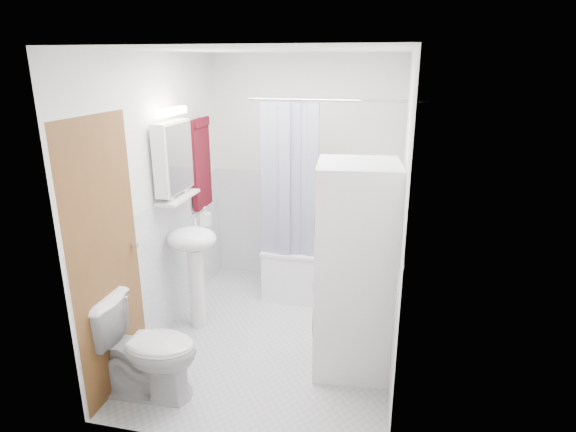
% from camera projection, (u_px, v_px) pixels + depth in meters
% --- Properties ---
extents(floor, '(2.60, 2.60, 0.00)m').
position_uv_depth(floor, '(276.00, 337.00, 4.24)').
color(floor, silver).
rests_on(floor, ground).
extents(room_walls, '(2.60, 2.60, 2.60)m').
position_uv_depth(room_walls, '(275.00, 172.00, 3.78)').
color(room_walls, white).
rests_on(room_walls, ground).
extents(wainscot, '(1.98, 2.58, 2.58)m').
position_uv_depth(wainscot, '(283.00, 262.00, 4.33)').
color(wainscot, white).
rests_on(wainscot, ground).
extents(door, '(0.05, 2.00, 2.00)m').
position_uv_depth(door, '(135.00, 245.00, 3.62)').
color(door, brown).
rests_on(door, ground).
extents(bathtub, '(1.38, 0.65, 0.53)m').
position_uv_depth(bathtub, '(333.00, 269.00, 4.93)').
color(bathtub, white).
rests_on(bathtub, ground).
extents(tub_spout, '(0.04, 0.12, 0.04)m').
position_uv_depth(tub_spout, '(358.00, 209.00, 5.02)').
color(tub_spout, silver).
rests_on(tub_spout, room_walls).
extents(curtain_rod, '(1.56, 0.02, 0.02)m').
position_uv_depth(curtain_rod, '(335.00, 100.00, 4.15)').
color(curtain_rod, silver).
rests_on(curtain_rod, room_walls).
extents(shower_curtain, '(0.55, 0.02, 1.45)m').
position_uv_depth(shower_curtain, '(289.00, 182.00, 4.47)').
color(shower_curtain, '#151A4C').
rests_on(shower_curtain, curtain_rod).
extents(sink, '(0.44, 0.37, 1.04)m').
position_uv_depth(sink, '(194.00, 254.00, 4.23)').
color(sink, white).
rests_on(sink, ground).
extents(medicine_cabinet, '(0.13, 0.50, 0.71)m').
position_uv_depth(medicine_cabinet, '(173.00, 156.00, 4.04)').
color(medicine_cabinet, white).
rests_on(medicine_cabinet, room_walls).
extents(shelf, '(0.18, 0.54, 0.02)m').
position_uv_depth(shelf, '(178.00, 197.00, 4.15)').
color(shelf, silver).
rests_on(shelf, room_walls).
extents(shower_caddy, '(0.22, 0.06, 0.02)m').
position_uv_depth(shower_caddy, '(364.00, 182.00, 4.91)').
color(shower_caddy, silver).
rests_on(shower_caddy, room_walls).
extents(towel, '(0.07, 0.37, 0.90)m').
position_uv_depth(towel, '(201.00, 162.00, 4.71)').
color(towel, '#580A21').
rests_on(towel, room_walls).
extents(washer_dryer, '(0.64, 0.64, 1.65)m').
position_uv_depth(washer_dryer, '(354.00, 270.00, 3.62)').
color(washer_dryer, white).
rests_on(washer_dryer, ground).
extents(toilet, '(0.78, 0.46, 0.74)m').
position_uv_depth(toilet, '(146.00, 348.00, 3.42)').
color(toilet, white).
rests_on(toilet, ground).
extents(soap_pump, '(0.08, 0.17, 0.08)m').
position_uv_depth(soap_pump, '(206.00, 221.00, 4.33)').
color(soap_pump, gray).
rests_on(soap_pump, sink).
extents(shelf_bottle, '(0.07, 0.18, 0.07)m').
position_uv_depth(shelf_bottle, '(170.00, 197.00, 4.00)').
color(shelf_bottle, gray).
rests_on(shelf_bottle, shelf).
extents(shelf_cup, '(0.10, 0.09, 0.10)m').
position_uv_depth(shelf_cup, '(183.00, 187.00, 4.25)').
color(shelf_cup, gray).
rests_on(shelf_cup, shelf).
extents(shampoo_a, '(0.13, 0.17, 0.13)m').
position_uv_depth(shampoo_a, '(338.00, 173.00, 4.94)').
color(shampoo_a, gray).
rests_on(shampoo_a, shower_caddy).
extents(shampoo_b, '(0.08, 0.21, 0.08)m').
position_uv_depth(shampoo_b, '(349.00, 176.00, 4.92)').
color(shampoo_b, navy).
rests_on(shampoo_b, shower_caddy).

